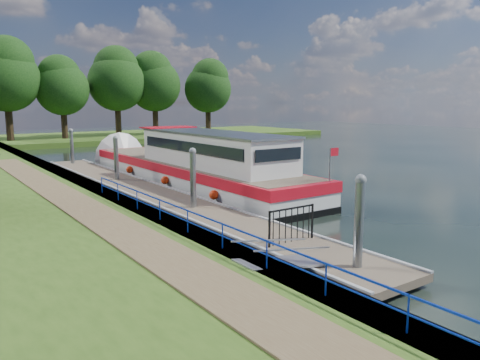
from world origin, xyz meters
TOP-DOWN VIEW (x-y plane):
  - ground at (0.00, 0.00)m, footprint 160.00×160.00m
  - bank_edge at (-2.55, 15.00)m, footprint 1.10×90.00m
  - far_bank at (12.00, 52.00)m, footprint 60.00×18.00m
  - footpath at (-4.40, 8.00)m, footprint 1.60×40.00m
  - blue_fence at (-2.75, 3.00)m, footprint 0.04×18.04m
  - pontoon at (0.00, 13.00)m, footprint 2.50×30.00m
  - mooring_piles at (0.00, 13.00)m, footprint 0.30×27.30m
  - gangway at (-1.85, 0.50)m, footprint 2.58×1.00m
  - gate_panel at (-0.00, 2.20)m, footprint 1.85×0.05m
  - barge at (3.60, 15.64)m, footprint 4.36×21.15m

SIDE VIEW (x-z plane):
  - ground at x=0.00m, z-range 0.00..0.00m
  - pontoon at x=0.00m, z-range -0.10..0.46m
  - far_bank at x=12.00m, z-range 0.00..0.60m
  - bank_edge at x=-2.55m, z-range 0.00..0.78m
  - gangway at x=-1.85m, z-range 0.16..1.09m
  - footpath at x=-4.40m, z-range 0.78..0.83m
  - barge at x=3.60m, z-range -1.30..3.48m
  - gate_panel at x=0.00m, z-range 0.57..1.72m
  - mooring_piles at x=0.00m, z-range -0.50..3.05m
  - blue_fence at x=-2.75m, z-range 0.95..1.67m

